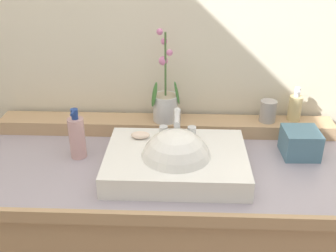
# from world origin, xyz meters

# --- Properties ---
(wall_back) EXTENTS (3.27, 0.20, 2.64)m
(wall_back) POSITION_xyz_m (0.00, 0.42, 1.32)
(wall_back) COLOR beige
(wall_back) RESTS_ON ground
(vanity_cabinet) EXTENTS (1.46, 0.63, 0.88)m
(vanity_cabinet) POSITION_xyz_m (0.00, -0.00, 0.44)
(vanity_cabinet) COLOR tan
(vanity_cabinet) RESTS_ON ground
(back_ledge) EXTENTS (1.38, 0.12, 0.06)m
(back_ledge) POSITION_xyz_m (0.00, 0.24, 0.90)
(back_ledge) COLOR tan
(back_ledge) RESTS_ON vanity_cabinet
(sink_basin) EXTENTS (0.49, 0.36, 0.28)m
(sink_basin) POSITION_xyz_m (0.05, -0.08, 0.91)
(sink_basin) COLOR white
(sink_basin) RESTS_ON vanity_cabinet
(soap_bar) EXTENTS (0.07, 0.04, 0.02)m
(soap_bar) POSITION_xyz_m (-0.08, 0.03, 0.96)
(soap_bar) COLOR beige
(soap_bar) RESTS_ON sink_basin
(potted_plant) EXTENTS (0.13, 0.10, 0.38)m
(potted_plant) POSITION_xyz_m (-0.00, 0.23, 1.01)
(potted_plant) COLOR silver
(potted_plant) RESTS_ON back_ledge
(soap_dispenser) EXTENTS (0.05, 0.06, 0.14)m
(soap_dispenser) POSITION_xyz_m (0.53, 0.25, 0.99)
(soap_dispenser) COLOR #DAC285
(soap_dispenser) RESTS_ON back_ledge
(tumbler_cup) EXTENTS (0.07, 0.07, 0.09)m
(tumbler_cup) POSITION_xyz_m (0.42, 0.24, 0.98)
(tumbler_cup) COLOR #A39C98
(tumbler_cup) RESTS_ON back_ledge
(lotion_bottle) EXTENTS (0.06, 0.06, 0.19)m
(lotion_bottle) POSITION_xyz_m (-0.32, 0.02, 0.96)
(lotion_bottle) COLOR #CB9C9B
(lotion_bottle) RESTS_ON vanity_cabinet
(tissue_box) EXTENTS (0.13, 0.13, 0.10)m
(tissue_box) POSITION_xyz_m (0.51, 0.07, 0.93)
(tissue_box) COLOR teal
(tissue_box) RESTS_ON vanity_cabinet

